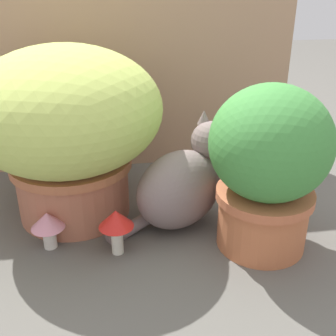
# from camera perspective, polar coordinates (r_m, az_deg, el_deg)

# --- Properties ---
(ground_plane) EXTENTS (6.00, 6.00, 0.00)m
(ground_plane) POSITION_cam_1_polar(r_m,az_deg,el_deg) (1.16, -6.82, -9.65)
(ground_plane) COLOR #5B5852
(cardboard_backdrop) EXTENTS (1.28, 0.03, 0.74)m
(cardboard_backdrop) POSITION_cam_1_polar(r_m,az_deg,el_deg) (1.47, -8.39, 13.75)
(cardboard_backdrop) COLOR tan
(cardboard_backdrop) RESTS_ON ground
(grass_planter) EXTENTS (0.52, 0.52, 0.49)m
(grass_planter) POSITION_cam_1_polar(r_m,az_deg,el_deg) (1.19, -13.36, 5.82)
(grass_planter) COLOR #B0654B
(grass_planter) RESTS_ON ground
(leafy_planter) EXTENTS (0.29, 0.29, 0.43)m
(leafy_planter) POSITION_cam_1_polar(r_m,az_deg,el_deg) (1.05, 13.26, 0.48)
(leafy_planter) COLOR #C26A41
(leafy_planter) RESTS_ON ground
(cat) EXTENTS (0.38, 0.28, 0.32)m
(cat) POSITION_cam_1_polar(r_m,az_deg,el_deg) (1.17, 2.15, -2.15)
(cat) COLOR slate
(cat) RESTS_ON ground
(mushroom_ornament_red) EXTENTS (0.09, 0.09, 0.12)m
(mushroom_ornament_red) POSITION_cam_1_polar(r_m,az_deg,el_deg) (1.07, -6.73, -7.17)
(mushroom_ornament_red) COLOR silver
(mushroom_ornament_red) RESTS_ON ground
(mushroom_ornament_pink) EXTENTS (0.09, 0.09, 0.10)m
(mushroom_ornament_pink) POSITION_cam_1_polar(r_m,az_deg,el_deg) (1.14, -15.77, -7.01)
(mushroom_ornament_pink) COLOR silver
(mushroom_ornament_pink) RESTS_ON ground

